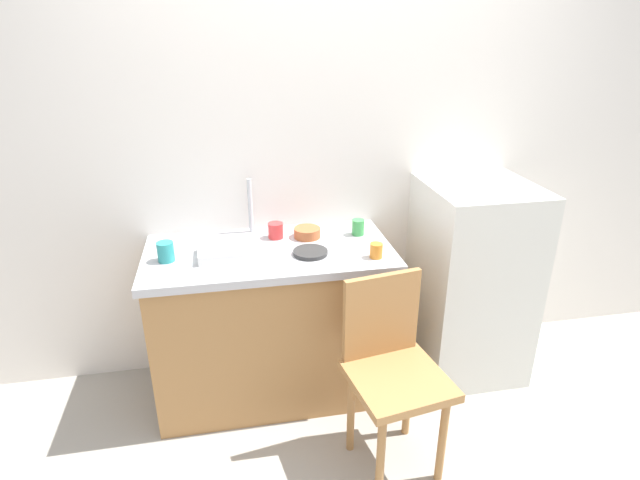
{
  "coord_description": "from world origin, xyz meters",
  "views": [
    {
      "loc": [
        -0.55,
        -1.69,
        1.89
      ],
      "look_at": [
        -0.1,
        0.6,
        0.89
      ],
      "focal_mm": 28.77,
      "sensor_mm": 36.0,
      "label": 1
    }
  ],
  "objects_px": {
    "cup_red": "(276,231)",
    "cup_teal": "(166,252)",
    "cup_green": "(358,227)",
    "cup_orange": "(376,251)",
    "refrigerator": "(470,280)",
    "terracotta_bowl": "(307,233)",
    "hotplate": "(310,252)",
    "chair": "(392,367)",
    "dish_tray": "(228,251)"
  },
  "relations": [
    {
      "from": "refrigerator",
      "to": "cup_teal",
      "type": "height_order",
      "value": "refrigerator"
    },
    {
      "from": "dish_tray",
      "to": "chair",
      "type": "bearing_deg",
      "value": -39.29
    },
    {
      "from": "dish_tray",
      "to": "cup_teal",
      "type": "height_order",
      "value": "cup_teal"
    },
    {
      "from": "dish_tray",
      "to": "hotplate",
      "type": "height_order",
      "value": "dish_tray"
    },
    {
      "from": "refrigerator",
      "to": "cup_green",
      "type": "height_order",
      "value": "refrigerator"
    },
    {
      "from": "cup_teal",
      "to": "cup_orange",
      "type": "relative_size",
      "value": 1.31
    },
    {
      "from": "refrigerator",
      "to": "hotplate",
      "type": "height_order",
      "value": "refrigerator"
    },
    {
      "from": "refrigerator",
      "to": "dish_tray",
      "type": "xyz_separation_m",
      "value": [
        -1.32,
        -0.05,
        0.31
      ]
    },
    {
      "from": "refrigerator",
      "to": "cup_orange",
      "type": "height_order",
      "value": "refrigerator"
    },
    {
      "from": "terracotta_bowl",
      "to": "hotplate",
      "type": "relative_size",
      "value": 0.82
    },
    {
      "from": "dish_tray",
      "to": "refrigerator",
      "type": "bearing_deg",
      "value": 2.32
    },
    {
      "from": "terracotta_bowl",
      "to": "cup_orange",
      "type": "relative_size",
      "value": 1.92
    },
    {
      "from": "cup_orange",
      "to": "terracotta_bowl",
      "type": "bearing_deg",
      "value": 132.2
    },
    {
      "from": "dish_tray",
      "to": "hotplate",
      "type": "relative_size",
      "value": 1.65
    },
    {
      "from": "dish_tray",
      "to": "cup_green",
      "type": "xyz_separation_m",
      "value": [
        0.69,
        0.15,
        0.02
      ]
    },
    {
      "from": "hotplate",
      "to": "cup_green",
      "type": "distance_m",
      "value": 0.36
    },
    {
      "from": "cup_teal",
      "to": "cup_green",
      "type": "height_order",
      "value": "cup_teal"
    },
    {
      "from": "chair",
      "to": "cup_teal",
      "type": "bearing_deg",
      "value": 140.88
    },
    {
      "from": "chair",
      "to": "cup_green",
      "type": "distance_m",
      "value": 0.79
    },
    {
      "from": "terracotta_bowl",
      "to": "cup_teal",
      "type": "height_order",
      "value": "cup_teal"
    },
    {
      "from": "refrigerator",
      "to": "chair",
      "type": "relative_size",
      "value": 1.24
    },
    {
      "from": "chair",
      "to": "hotplate",
      "type": "height_order",
      "value": "chair"
    },
    {
      "from": "hotplate",
      "to": "cup_red",
      "type": "bearing_deg",
      "value": 120.79
    },
    {
      "from": "terracotta_bowl",
      "to": "cup_orange",
      "type": "bearing_deg",
      "value": -47.8
    },
    {
      "from": "terracotta_bowl",
      "to": "cup_teal",
      "type": "relative_size",
      "value": 1.46
    },
    {
      "from": "dish_tray",
      "to": "terracotta_bowl",
      "type": "xyz_separation_m",
      "value": [
        0.41,
        0.16,
        0.0
      ]
    },
    {
      "from": "cup_red",
      "to": "cup_teal",
      "type": "relative_size",
      "value": 0.86
    },
    {
      "from": "terracotta_bowl",
      "to": "cup_green",
      "type": "bearing_deg",
      "value": -3.34
    },
    {
      "from": "refrigerator",
      "to": "terracotta_bowl",
      "type": "relative_size",
      "value": 7.97
    },
    {
      "from": "terracotta_bowl",
      "to": "cup_green",
      "type": "height_order",
      "value": "cup_green"
    },
    {
      "from": "cup_teal",
      "to": "cup_green",
      "type": "bearing_deg",
      "value": 8.41
    },
    {
      "from": "cup_green",
      "to": "cup_orange",
      "type": "distance_m",
      "value": 0.3
    },
    {
      "from": "refrigerator",
      "to": "cup_red",
      "type": "bearing_deg",
      "value": 172.96
    },
    {
      "from": "cup_green",
      "to": "cup_teal",
      "type": "bearing_deg",
      "value": -171.59
    },
    {
      "from": "chair",
      "to": "dish_tray",
      "type": "xyz_separation_m",
      "value": [
        -0.67,
        0.55,
        0.37
      ]
    },
    {
      "from": "hotplate",
      "to": "cup_green",
      "type": "relative_size",
      "value": 2.04
    },
    {
      "from": "terracotta_bowl",
      "to": "cup_red",
      "type": "relative_size",
      "value": 1.7
    },
    {
      "from": "refrigerator",
      "to": "cup_green",
      "type": "xyz_separation_m",
      "value": [
        -0.64,
        0.09,
        0.33
      ]
    },
    {
      "from": "dish_tray",
      "to": "terracotta_bowl",
      "type": "bearing_deg",
      "value": 21.44
    },
    {
      "from": "terracotta_bowl",
      "to": "refrigerator",
      "type": "bearing_deg",
      "value": -6.87
    },
    {
      "from": "hotplate",
      "to": "cup_red",
      "type": "height_order",
      "value": "cup_red"
    },
    {
      "from": "chair",
      "to": "dish_tray",
      "type": "relative_size",
      "value": 3.18
    },
    {
      "from": "cup_teal",
      "to": "cup_green",
      "type": "distance_m",
      "value": 0.99
    },
    {
      "from": "refrigerator",
      "to": "chair",
      "type": "height_order",
      "value": "refrigerator"
    },
    {
      "from": "cup_red",
      "to": "cup_teal",
      "type": "height_order",
      "value": "cup_teal"
    },
    {
      "from": "cup_red",
      "to": "cup_teal",
      "type": "distance_m",
      "value": 0.57
    },
    {
      "from": "dish_tray",
      "to": "hotplate",
      "type": "bearing_deg",
      "value": -7.64
    },
    {
      "from": "hotplate",
      "to": "cup_orange",
      "type": "distance_m",
      "value": 0.32
    },
    {
      "from": "terracotta_bowl",
      "to": "chair",
      "type": "bearing_deg",
      "value": -70.38
    },
    {
      "from": "chair",
      "to": "cup_green",
      "type": "bearing_deg",
      "value": 79.1
    }
  ]
}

